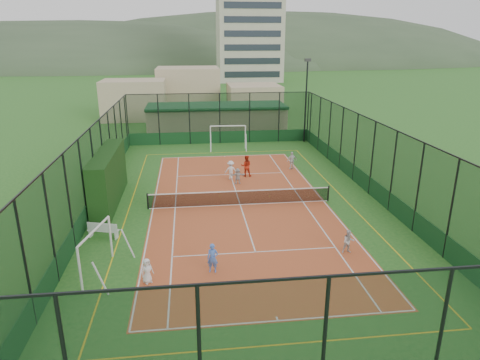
# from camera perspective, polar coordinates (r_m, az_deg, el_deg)

# --- Properties ---
(ground) EXTENTS (300.00, 300.00, 0.00)m
(ground) POSITION_cam_1_polar(r_m,az_deg,el_deg) (27.36, 0.02, -3.33)
(ground) COLOR #256322
(ground) RESTS_ON ground
(court_slab) EXTENTS (11.17, 23.97, 0.01)m
(court_slab) POSITION_cam_1_polar(r_m,az_deg,el_deg) (27.36, 0.02, -3.32)
(court_slab) COLOR #B85328
(court_slab) RESTS_ON ground
(tennis_net) EXTENTS (11.67, 0.12, 1.06)m
(tennis_net) POSITION_cam_1_polar(r_m,az_deg,el_deg) (27.17, 0.02, -2.29)
(tennis_net) COLOR black
(tennis_net) RESTS_ON ground
(perimeter_fence) EXTENTS (18.12, 34.12, 5.00)m
(perimeter_fence) POSITION_cam_1_polar(r_m,az_deg,el_deg) (26.53, 0.02, 1.69)
(perimeter_fence) COLOR black
(perimeter_fence) RESTS_ON ground
(floodlight_ne) EXTENTS (0.60, 0.26, 8.25)m
(floodlight_ne) POSITION_cam_1_polar(r_m,az_deg,el_deg) (43.83, 8.77, 10.34)
(floodlight_ne) COLOR black
(floodlight_ne) RESTS_ON ground
(clubhouse) EXTENTS (15.20, 7.20, 3.15)m
(clubhouse) POSITION_cam_1_polar(r_m,az_deg,el_deg) (48.09, -3.14, 8.15)
(clubhouse) COLOR tan
(clubhouse) RESTS_ON ground
(apartment_tower) EXTENTS (15.00, 12.00, 30.00)m
(apartment_tower) POSITION_cam_1_polar(r_m,az_deg,el_deg) (108.38, 1.23, 21.02)
(apartment_tower) COLOR beige
(apartment_tower) RESTS_ON ground
(distant_hills) EXTENTS (200.00, 60.00, 24.00)m
(distant_hills) POSITION_cam_1_polar(r_m,az_deg,el_deg) (175.54, -6.04, 15.05)
(distant_hills) COLOR #384C33
(distant_hills) RESTS_ON ground
(hedge_left) EXTENTS (1.15, 7.63, 3.34)m
(hedge_left) POSITION_cam_1_polar(r_m,az_deg,el_deg) (28.55, -17.14, 0.32)
(hedge_left) COLOR black
(hedge_left) RESTS_ON ground
(white_bench) EXTENTS (1.74, 0.92, 0.94)m
(white_bench) POSITION_cam_1_polar(r_m,az_deg,el_deg) (23.98, -17.79, -6.31)
(white_bench) COLOR white
(white_bench) RESTS_ON ground
(futsal_goal_near) EXTENTS (3.40, 1.67, 2.11)m
(futsal_goal_near) POSITION_cam_1_polar(r_m,az_deg,el_deg) (20.37, -18.60, -9.13)
(futsal_goal_near) COLOR white
(futsal_goal_near) RESTS_ON ground
(futsal_goal_far) EXTENTS (3.48, 1.18, 2.22)m
(futsal_goal_far) POSITION_cam_1_polar(r_m,az_deg,el_deg) (40.98, -1.61, 5.70)
(futsal_goal_far) COLOR white
(futsal_goal_far) RESTS_ON ground
(child_near_left) EXTENTS (0.67, 0.63, 1.15)m
(child_near_left) POSITION_cam_1_polar(r_m,az_deg,el_deg) (19.30, -12.27, -11.76)
(child_near_left) COLOR white
(child_near_left) RESTS_ON court_slab
(child_near_mid) EXTENTS (0.55, 0.41, 1.38)m
(child_near_mid) POSITION_cam_1_polar(r_m,az_deg,el_deg) (19.66, -3.67, -10.35)
(child_near_mid) COLOR #4E7BDF
(child_near_mid) RESTS_ON court_slab
(child_near_right) EXTENTS (0.58, 0.46, 1.20)m
(child_near_right) POSITION_cam_1_polar(r_m,az_deg,el_deg) (21.93, 14.28, -7.96)
(child_near_right) COLOR silver
(child_near_right) RESTS_ON court_slab
(child_far_left) EXTENTS (0.95, 0.56, 1.44)m
(child_far_left) POSITION_cam_1_polar(r_m,az_deg,el_deg) (32.02, -1.24, 1.33)
(child_far_left) COLOR white
(child_far_left) RESTS_ON court_slab
(child_far_right) EXTENTS (0.89, 0.48, 1.44)m
(child_far_right) POSITION_cam_1_polar(r_m,az_deg,el_deg) (34.76, 6.94, 2.59)
(child_far_right) COLOR silver
(child_far_right) RESTS_ON court_slab
(child_far_back) EXTENTS (1.09, 0.35, 1.17)m
(child_far_back) POSITION_cam_1_polar(r_m,az_deg,el_deg) (31.07, -0.31, 0.54)
(child_far_back) COLOR silver
(child_far_back) RESTS_ON court_slab
(coach) EXTENTS (0.86, 0.70, 1.65)m
(coach) POSITION_cam_1_polar(r_m,az_deg,el_deg) (32.71, 0.83, 1.90)
(coach) COLOR red
(coach) RESTS_ON court_slab
(tennis_balls) EXTENTS (4.90, 1.04, 0.07)m
(tennis_balls) POSITION_cam_1_polar(r_m,az_deg,el_deg) (28.37, -1.44, -2.44)
(tennis_balls) COLOR #CCE033
(tennis_balls) RESTS_ON court_slab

